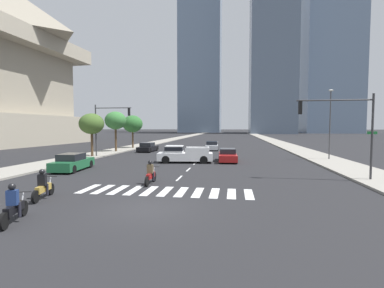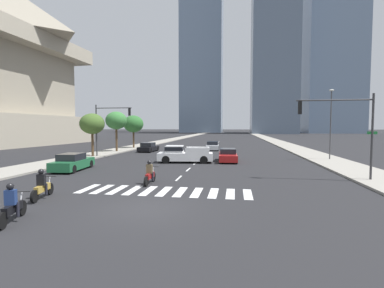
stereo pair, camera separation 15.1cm
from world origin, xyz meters
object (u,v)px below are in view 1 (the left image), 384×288
at_px(sedan_black_2, 148,148).
at_px(street_tree_third, 133,124).
at_px(sedan_red_1, 228,156).
at_px(motorcycle_trailing, 14,207).
at_px(pickup_truck, 183,154).
at_px(motorcycle_lead, 43,187).
at_px(street_lamp_east, 330,119).
at_px(street_tree_nearest, 92,124).
at_px(sedan_green_3, 72,163).
at_px(sedan_silver_0, 212,146).
at_px(street_tree_second, 115,121).
at_px(traffic_signal_far, 109,121).
at_px(motorcycle_third, 151,175).
at_px(traffic_signal_near, 342,120).

xyz_separation_m(sedan_black_2, street_tree_third, (-4.15, 5.21, 3.41)).
xyz_separation_m(sedan_red_1, sedan_black_2, (-11.52, 9.80, -0.01)).
height_order(motorcycle_trailing, pickup_truck, pickup_truck).
relative_size(motorcycle_lead, pickup_truck, 0.39).
bearing_deg(street_tree_third, street_lamp_east, -25.42).
bearing_deg(street_tree_nearest, sedan_green_3, -70.66).
bearing_deg(sedan_green_3, street_tree_nearest, 13.66).
xyz_separation_m(sedan_silver_0, street_tree_second, (-12.96, -5.82, 3.80)).
distance_m(sedan_silver_0, street_tree_nearest, 18.30).
relative_size(motorcycle_lead, street_lamp_east, 0.30).
xyz_separation_m(sedan_silver_0, sedan_black_2, (-8.81, -4.37, -0.00)).
height_order(sedan_green_3, traffic_signal_far, traffic_signal_far).
bearing_deg(sedan_green_3, sedan_silver_0, -29.36).
xyz_separation_m(sedan_green_3, street_tree_nearest, (-3.33, 9.48, 3.23)).
bearing_deg(motorcycle_lead, motorcycle_third, -56.21).
relative_size(motorcycle_lead, street_tree_second, 0.40).
distance_m(motorcycle_trailing, street_tree_second, 29.48).
relative_size(sedan_silver_0, sedan_red_1, 1.02).
bearing_deg(sedan_silver_0, street_tree_nearest, -49.68).
bearing_deg(street_lamp_east, sedan_green_3, -155.74).
bearing_deg(sedan_green_3, traffic_signal_near, -99.93).
distance_m(street_lamp_east, street_tree_second, 26.89).
bearing_deg(street_tree_second, sedan_red_1, -28.07).
bearing_deg(motorcycle_trailing, sedan_red_1, -38.31).
bearing_deg(traffic_signal_near, sedan_green_3, -4.25).
relative_size(sedan_silver_0, street_tree_nearest, 0.96).
xyz_separation_m(sedan_silver_0, traffic_signal_far, (-10.97, -12.27, 3.63)).
relative_size(traffic_signal_far, street_tree_nearest, 1.20).
relative_size(sedan_black_2, street_tree_second, 0.81).
height_order(sedan_red_1, street_tree_third, street_tree_third).
bearing_deg(sedan_silver_0, street_tree_third, -97.35).
distance_m(street_lamp_east, street_tree_nearest, 26.27).
distance_m(pickup_truck, sedan_red_1, 4.66).
xyz_separation_m(motorcycle_trailing, sedan_red_1, (7.40, 19.68, 0.02)).
height_order(pickup_truck, street_tree_second, street_tree_second).
distance_m(motorcycle_trailing, sedan_red_1, 21.03).
distance_m(motorcycle_lead, motorcycle_trailing, 3.49).
xyz_separation_m(motorcycle_lead, sedan_silver_0, (5.91, 30.59, 0.02)).
distance_m(street_tree_second, street_tree_third, 6.67).
xyz_separation_m(pickup_truck, street_tree_third, (-11.26, 16.49, 3.20)).
relative_size(pickup_truck, traffic_signal_far, 0.94).
bearing_deg(motorcycle_trailing, street_lamp_east, -56.69).
bearing_deg(street_lamp_east, motorcycle_lead, -135.38).
bearing_deg(traffic_signal_near, sedan_red_1, -50.80).
height_order(motorcycle_third, street_tree_second, street_tree_second).
height_order(traffic_signal_far, street_tree_third, traffic_signal_far).
bearing_deg(street_lamp_east, sedan_red_1, -166.53).
distance_m(motorcycle_third, sedan_black_2, 23.06).
height_order(pickup_truck, sedan_silver_0, pickup_truck).
relative_size(traffic_signal_near, traffic_signal_far, 0.93).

